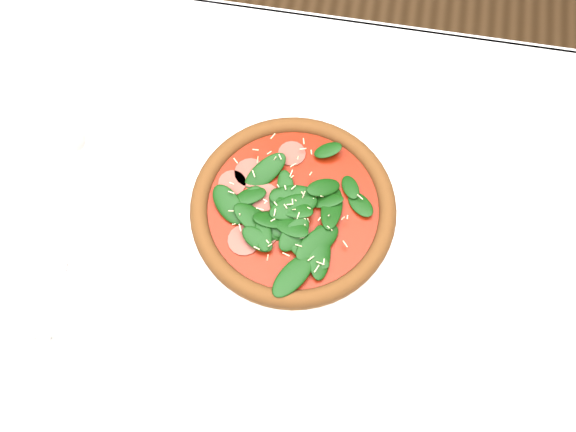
% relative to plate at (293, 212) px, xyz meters
% --- Properties ---
extents(ground, '(6.00, 6.00, 0.00)m').
position_rel_plate_xyz_m(ground, '(-0.06, -0.06, -0.76)').
color(ground, brown).
rests_on(ground, ground).
extents(dining_table, '(1.21, 0.81, 0.75)m').
position_rel_plate_xyz_m(dining_table, '(-0.06, -0.06, -0.11)').
color(dining_table, silver).
rests_on(dining_table, ground).
extents(plate, '(0.32, 0.32, 0.01)m').
position_rel_plate_xyz_m(plate, '(0.00, 0.00, 0.00)').
color(plate, white).
rests_on(plate, dining_table).
extents(pizza, '(0.32, 0.32, 0.04)m').
position_rel_plate_xyz_m(pizza, '(0.00, 0.00, 0.02)').
color(pizza, brown).
rests_on(pizza, plate).
extents(wine_glass, '(0.09, 0.09, 0.21)m').
position_rel_plate_xyz_m(wine_glass, '(-0.29, -0.01, 0.14)').
color(wine_glass, silver).
rests_on(wine_glass, dining_table).
extents(napkin, '(0.17, 0.11, 0.01)m').
position_rel_plate_xyz_m(napkin, '(-0.28, -0.19, -0.00)').
color(napkin, silver).
rests_on(napkin, dining_table).
extents(fork, '(0.03, 0.16, 0.00)m').
position_rel_plate_xyz_m(fork, '(-0.29, -0.16, 0.01)').
color(fork, silver).
rests_on(fork, napkin).
extents(saucer_near, '(0.14, 0.14, 0.01)m').
position_rel_plate_xyz_m(saucer_near, '(0.25, -0.20, -0.00)').
color(saucer_near, white).
rests_on(saucer_near, dining_table).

